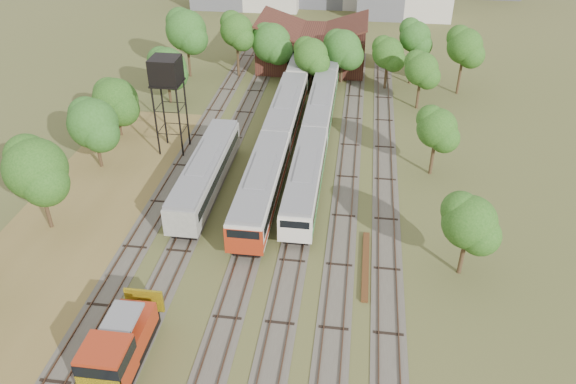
# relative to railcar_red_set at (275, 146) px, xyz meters

# --- Properties ---
(ground) EXTENTS (240.00, 240.00, 0.00)m
(ground) POSITION_rel_railcar_red_set_xyz_m (2.00, -26.95, -2.16)
(ground) COLOR #475123
(ground) RESTS_ON ground
(dry_grass_patch) EXTENTS (14.00, 60.00, 0.04)m
(dry_grass_patch) POSITION_rel_railcar_red_set_xyz_m (-16.00, -18.95, -2.14)
(dry_grass_patch) COLOR brown
(dry_grass_patch) RESTS_ON ground
(tracks) EXTENTS (24.60, 80.00, 0.19)m
(tracks) POSITION_rel_railcar_red_set_xyz_m (1.33, -1.95, -2.12)
(tracks) COLOR #4C473D
(tracks) RESTS_ON ground
(railcar_red_set) EXTENTS (3.30, 34.58, 4.08)m
(railcar_red_set) POSITION_rel_railcar_red_set_xyz_m (0.00, 0.00, 0.00)
(railcar_red_set) COLOR black
(railcar_red_set) RESTS_ON ground
(railcar_green_set) EXTENTS (3.04, 52.08, 3.77)m
(railcar_green_set) POSITION_rel_railcar_red_set_xyz_m (4.00, 10.99, -0.17)
(railcar_green_set) COLOR black
(railcar_green_set) RESTS_ON ground
(railcar_rear) EXTENTS (3.08, 16.08, 3.81)m
(railcar_rear) POSITION_rel_railcar_red_set_xyz_m (0.00, 27.25, -0.14)
(railcar_rear) COLOR black
(railcar_rear) RESTS_ON ground
(shunter_locomotive) EXTENTS (2.95, 8.10, 3.86)m
(shunter_locomotive) POSITION_rel_railcar_red_set_xyz_m (-6.00, -29.33, -0.28)
(shunter_locomotive) COLOR black
(shunter_locomotive) RESTS_ON ground
(old_grey_coach) EXTENTS (3.11, 18.00, 3.85)m
(old_grey_coach) POSITION_rel_railcar_red_set_xyz_m (-6.00, -6.57, -0.06)
(old_grey_coach) COLOR black
(old_grey_coach) RESTS_ON ground
(water_tower) EXTENTS (3.16, 3.16, 10.93)m
(water_tower) POSITION_rel_railcar_red_set_xyz_m (-11.93, 1.56, 7.05)
(water_tower) COLOR black
(water_tower) RESTS_ON ground
(rail_pile_far) EXTENTS (0.55, 8.83, 0.29)m
(rail_pile_far) POSITION_rel_railcar_red_set_xyz_m (10.20, -16.34, -2.02)
(rail_pile_far) COLOR #593419
(rail_pile_far) RESTS_ON ground
(maintenance_shed) EXTENTS (16.45, 11.55, 7.58)m
(maintenance_shed) POSITION_rel_railcar_red_set_xyz_m (1.00, 31.03, 0.76)
(maintenance_shed) COLOR #391914
(maintenance_shed) RESTS_ON ground
(tree_band_left) EXTENTS (8.30, 52.54, 8.96)m
(tree_band_left) POSITION_rel_railcar_red_set_xyz_m (-18.59, -7.92, 3.14)
(tree_band_left) COLOR #382616
(tree_band_left) RESTS_ON ground
(tree_band_far) EXTENTS (44.12, 10.25, 9.82)m
(tree_band_far) POSITION_rel_railcar_red_set_xyz_m (0.55, 24.29, 3.77)
(tree_band_far) COLOR #382616
(tree_band_far) RESTS_ON ground
(tree_band_right) EXTENTS (5.91, 37.47, 7.53)m
(tree_band_right) POSITION_rel_railcar_red_set_xyz_m (17.00, 0.15, 3.11)
(tree_band_right) COLOR #382616
(tree_band_right) RESTS_ON ground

